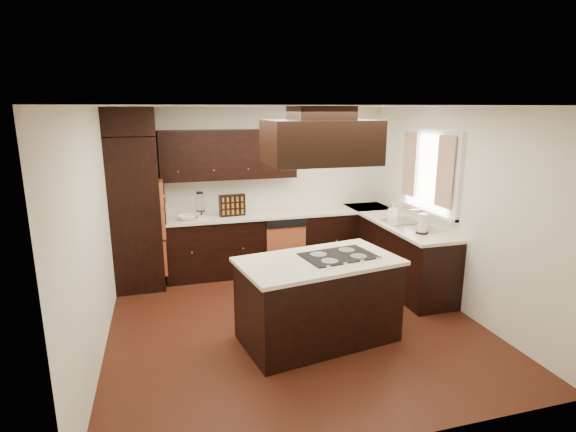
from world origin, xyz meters
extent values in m
cube|color=#552514|center=(0.00, 0.00, -0.01)|extent=(4.20, 4.20, 0.02)
cube|color=white|center=(0.00, 0.00, 2.51)|extent=(4.20, 4.20, 0.02)
cube|color=white|center=(0.00, 2.11, 1.25)|extent=(4.20, 0.02, 2.50)
cube|color=white|center=(0.00, -2.11, 1.25)|extent=(4.20, 0.02, 2.50)
cube|color=white|center=(-2.11, 0.00, 1.25)|extent=(0.02, 4.20, 2.50)
cube|color=white|center=(2.11, 0.00, 1.25)|extent=(0.02, 4.20, 2.50)
cube|color=black|center=(-1.78, 1.71, 1.06)|extent=(0.65, 0.75, 2.12)
cube|color=#BB5A31|center=(-1.43, 1.71, 1.12)|extent=(0.05, 0.62, 0.78)
cube|color=black|center=(0.03, 1.80, 0.44)|extent=(2.93, 0.60, 0.88)
cube|color=black|center=(1.80, 0.90, 0.44)|extent=(0.60, 2.40, 0.88)
cube|color=white|center=(0.03, 1.79, 0.90)|extent=(2.93, 0.63, 0.04)
cube|color=white|center=(1.79, 0.90, 0.90)|extent=(0.63, 2.40, 0.04)
cube|color=black|center=(-0.43, 1.93, 1.81)|extent=(2.00, 0.34, 0.72)
cube|color=#BB5A31|center=(0.33, 1.50, 0.40)|extent=(0.60, 0.05, 0.72)
cube|color=white|center=(2.07, 0.55, 1.65)|extent=(0.06, 1.32, 1.12)
cube|color=white|center=(2.10, 0.55, 1.65)|extent=(0.00, 1.20, 1.00)
cube|color=beige|center=(2.01, 0.13, 1.70)|extent=(0.02, 0.34, 0.90)
cube|color=beige|center=(2.01, 0.97, 1.70)|extent=(0.02, 0.34, 0.90)
cube|color=silver|center=(1.80, 0.55, 0.92)|extent=(0.52, 0.84, 0.01)
cube|color=black|center=(0.14, -0.46, 0.44)|extent=(1.74, 1.14, 0.88)
cube|color=white|center=(0.14, -0.46, 0.90)|extent=(1.81, 1.20, 0.04)
cube|color=black|center=(0.38, -0.41, 0.93)|extent=(0.84, 0.63, 0.01)
cube|color=black|center=(0.10, -0.55, 2.16)|extent=(1.05, 0.72, 0.42)
cube|color=black|center=(0.10, -0.55, 2.44)|extent=(0.55, 0.50, 0.13)
cylinder|color=silver|center=(-0.90, 1.76, 0.97)|extent=(0.15, 0.15, 0.10)
cone|color=silver|center=(-0.90, 1.76, 1.15)|extent=(0.13, 0.13, 0.26)
cube|color=black|center=(-0.43, 1.75, 1.08)|extent=(0.39, 0.14, 0.32)
imported|color=white|center=(-1.09, 1.70, 0.95)|extent=(0.35, 0.35, 0.07)
imported|color=white|center=(1.79, 0.99, 1.03)|extent=(0.13, 0.13, 0.22)
cylinder|color=white|center=(1.75, 0.14, 1.05)|extent=(0.13, 0.13, 0.26)
camera|label=1|loc=(-1.40, -4.71, 2.49)|focal=28.00mm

